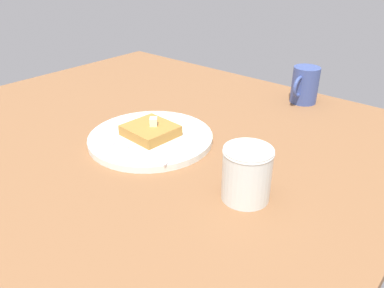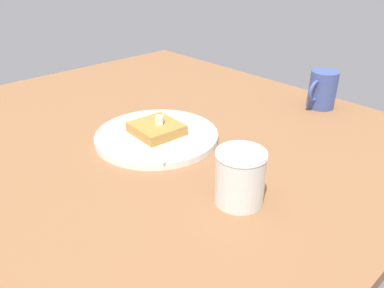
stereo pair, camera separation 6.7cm
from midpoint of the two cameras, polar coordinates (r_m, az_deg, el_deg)
The scene contains 7 objects.
table_surface at distance 81.50cm, azimuth -12.87°, elevation -0.12°, with size 106.86×106.86×2.67cm, color brown.
plate at distance 78.54cm, azimuth -8.74°, elevation 0.92°, with size 25.73×25.73×1.36cm.
toast_slice_center at distance 77.82cm, azimuth -8.83°, elevation 2.00°, with size 9.04×9.70×2.15cm, color #AF7834.
butter_pat_primary at distance 77.06cm, azimuth -8.39°, elevation 3.33°, with size 1.67×1.50×1.67cm, color #F1ECC7.
fork at distance 72.59cm, azimuth -12.24°, elevation -1.12°, with size 3.35×16.06×0.36cm.
syrup_jar at distance 59.05cm, azimuth 5.10°, elevation -5.02°, with size 7.97×7.97×8.87cm.
coffee_mug at distance 99.83cm, azimuth 14.94°, elevation 8.65°, with size 9.69×6.70×9.27cm.
Camera 1 is at (43.82, 57.00, 38.61)cm, focal length 35.00 mm.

